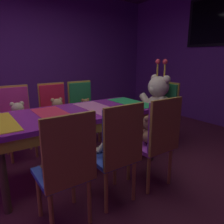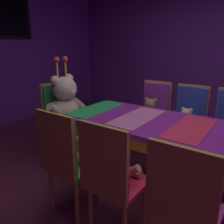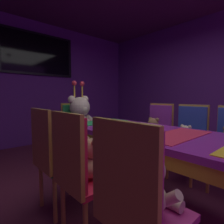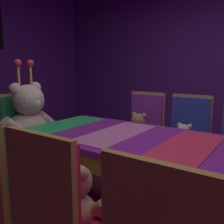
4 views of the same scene
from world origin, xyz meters
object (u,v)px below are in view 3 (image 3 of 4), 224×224
at_px(chair_right_2, 158,128).
at_px(chair_left_1, 77,165).
at_px(chair_left_0, 133,197).
at_px(teddy_left_2, 64,150).
at_px(banquet_table, 152,139).
at_px(chair_left_2, 50,150).
at_px(wall_tv, 38,54).
at_px(king_teddy_bear, 80,119).
at_px(teddy_right_1, 185,137).
at_px(teddy_right_2, 153,130).
at_px(chair_right_1, 190,133).
at_px(throne_chair, 75,126).
at_px(teddy_left_0, 151,187).
at_px(teddy_left_1, 93,160).

bearing_deg(chair_right_2, chair_left_1, 15.06).
height_order(chair_left_0, teddy_left_2, chair_left_0).
xyz_separation_m(banquet_table, chair_left_2, (-0.87, 0.50, -0.06)).
xyz_separation_m(banquet_table, wall_tv, (0.00, 3.11, 1.40)).
bearing_deg(king_teddy_bear, teddy_right_1, 27.39).
bearing_deg(chair_right_2, wall_tv, -71.58).
bearing_deg(wall_tv, chair_left_1, -105.75).
height_order(chair_right_2, teddy_right_2, chair_right_2).
bearing_deg(chair_left_0, chair_right_1, 16.41).
distance_m(chair_right_2, throne_chair, 1.36).
xyz_separation_m(teddy_right_2, wall_tv, (-0.72, 2.61, 1.45)).
bearing_deg(teddy_left_0, teddy_right_2, 34.95).
distance_m(chair_right_2, king_teddy_bear, 1.24).
height_order(teddy_left_2, chair_right_1, chair_right_1).
bearing_deg(teddy_left_2, chair_right_2, -0.29).
relative_size(chair_left_2, throne_chair, 1.00).
bearing_deg(banquet_table, chair_left_2, 149.78).
xyz_separation_m(chair_right_2, wall_tv, (-0.87, 2.61, 1.45)).
bearing_deg(teddy_right_1, chair_left_1, -1.36).
relative_size(chair_left_0, chair_right_2, 1.00).
distance_m(teddy_left_1, throne_chair, 1.68).
bearing_deg(king_teddy_bear, banquet_table, -0.00).
bearing_deg(throne_chair, teddy_left_0, -19.53).
relative_size(chair_left_1, chair_right_2, 1.00).
bearing_deg(throne_chair, teddy_right_1, 24.79).
bearing_deg(teddy_right_2, wall_tv, -74.51).
bearing_deg(teddy_left_2, teddy_left_1, -89.69).
bearing_deg(chair_left_2, teddy_left_0, -82.53).
bearing_deg(king_teddy_bear, chair_left_1, -32.83).
bearing_deg(wall_tv, teddy_left_1, -103.20).
bearing_deg(chair_left_2, teddy_right_2, -0.29).
distance_m(chair_right_1, teddy_right_1, 0.14).
relative_size(throne_chair, wall_tv, 0.61).
relative_size(teddy_right_2, king_teddy_bear, 0.38).
distance_m(teddy_left_1, teddy_right_1, 1.44).
relative_size(teddy_right_1, chair_right_2, 0.29).
relative_size(teddy_left_0, chair_right_1, 0.35).
distance_m(chair_left_0, chair_right_2, 2.02).
bearing_deg(king_teddy_bear, chair_left_2, -44.89).
bearing_deg(chair_left_1, teddy_left_1, 0.00).
bearing_deg(teddy_left_2, chair_left_1, -106.83).
relative_size(teddy_left_1, chair_right_2, 0.35).
bearing_deg(wall_tv, teddy_left_2, -105.55).
bearing_deg(chair_left_0, king_teddy_bear, 65.11).
xyz_separation_m(teddy_right_2, king_teddy_bear, (-0.72, 0.88, 0.14)).
relative_size(chair_left_0, teddy_left_2, 3.51).
bearing_deg(chair_left_0, teddy_left_1, 74.01).
bearing_deg(king_teddy_bear, teddy_left_0, -21.13).
xyz_separation_m(chair_right_1, teddy_right_2, (-0.14, 0.51, -0.00)).
relative_size(teddy_left_2, chair_right_1, 0.29).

